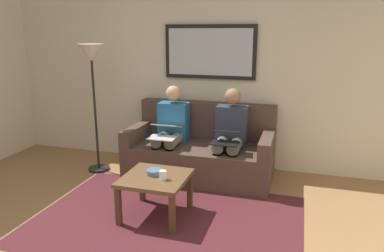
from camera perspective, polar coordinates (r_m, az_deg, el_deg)
wall_rear at (r=4.96m, az=3.05°, el=8.70°), size 6.00×0.12×2.60m
area_rug at (r=3.72m, az=-3.91°, el=-14.42°), size 2.60×1.80×0.01m
couch at (r=4.71m, az=1.47°, el=-3.92°), size 1.82×0.90×0.90m
framed_mirror at (r=4.84m, az=2.82°, el=11.54°), size 1.22×0.05×0.70m
coffee_table at (r=3.65m, az=-5.77°, el=-8.75°), size 0.62×0.62×0.43m
cup at (r=3.53m, az=-4.57°, el=-7.68°), size 0.07×0.07×0.09m
bowl at (r=3.66m, az=-5.93°, el=-7.20°), size 0.16×0.16×0.05m
person_left at (r=4.47m, az=6.02°, el=-1.03°), size 0.38×0.58×1.14m
laptop_black at (r=4.23m, az=5.38°, el=-1.70°), size 0.32×0.32×0.14m
person_right at (r=4.67m, az=-3.28°, el=-0.30°), size 0.38×0.58×1.14m
laptop_silver at (r=4.45m, az=-4.33°, el=-0.77°), size 0.33×0.37×0.16m
standing_lamp at (r=4.79m, az=-15.42°, el=8.85°), size 0.32×0.32×1.66m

